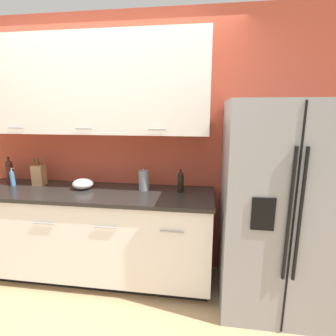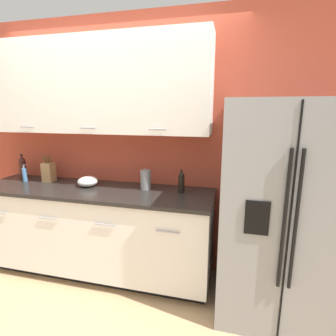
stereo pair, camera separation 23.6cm
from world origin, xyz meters
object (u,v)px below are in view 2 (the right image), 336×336
at_px(knife_block, 49,172).
at_px(wine_bottle, 23,168).
at_px(steel_canister, 146,180).
at_px(mixing_bowl, 88,181).
at_px(soap_dispenser, 25,174).
at_px(refrigerator, 279,211).
at_px(oil_bottle, 181,182).

relative_size(knife_block, wine_bottle, 1.04).
height_order(steel_canister, mixing_bowl, steel_canister).
bearing_deg(soap_dispenser, mixing_bowl, -0.02).
bearing_deg(refrigerator, wine_bottle, 175.06).
distance_m(knife_block, steel_canister, 1.12).
bearing_deg(soap_dispenser, wine_bottle, 138.11).
distance_m(oil_bottle, mixing_bowl, 0.97).
bearing_deg(wine_bottle, knife_block, -2.57).
xyz_separation_m(soap_dispenser, oil_bottle, (1.73, 0.02, 0.03)).
bearing_deg(wine_bottle, steel_canister, -1.32).
xyz_separation_m(refrigerator, knife_block, (-2.32, 0.21, 0.15)).
relative_size(soap_dispenser, steel_canister, 0.89).
distance_m(soap_dispenser, steel_canister, 1.37).
bearing_deg(steel_canister, soap_dispenser, -178.02).
xyz_separation_m(refrigerator, steel_canister, (-1.20, 0.20, 0.13)).
distance_m(soap_dispenser, mixing_bowl, 0.76).
xyz_separation_m(wine_bottle, soap_dispenser, (0.09, -0.08, -0.05)).
bearing_deg(mixing_bowl, knife_block, 172.65).
bearing_deg(oil_bottle, mixing_bowl, -178.61).
height_order(soap_dispenser, mixing_bowl, soap_dispenser).
bearing_deg(refrigerator, steel_canister, 170.71).
distance_m(wine_bottle, oil_bottle, 1.82).
xyz_separation_m(soap_dispenser, steel_canister, (1.37, 0.05, 0.02)).
bearing_deg(knife_block, wine_bottle, 177.43).
bearing_deg(mixing_bowl, oil_bottle, 1.39).
relative_size(oil_bottle, mixing_bowl, 1.11).
xyz_separation_m(oil_bottle, steel_canister, (-0.36, 0.02, -0.01)).
bearing_deg(oil_bottle, refrigerator, -11.58).
relative_size(wine_bottle, mixing_bowl, 1.39).
bearing_deg(oil_bottle, steel_canister, 176.16).
bearing_deg(steel_canister, knife_block, 179.07).
bearing_deg(soap_dispenser, oil_bottle, 0.77).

